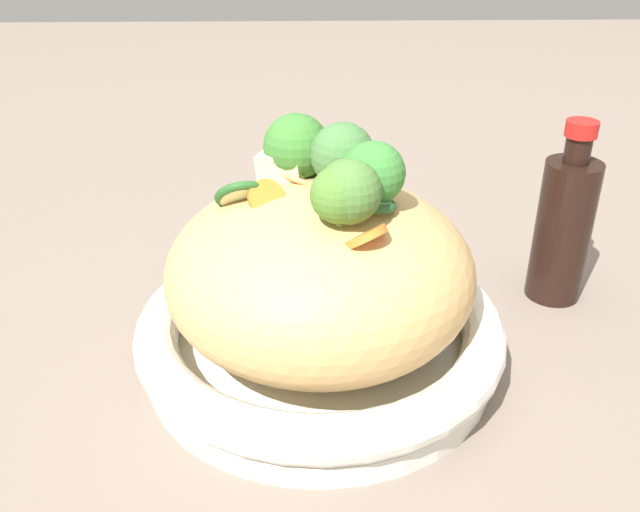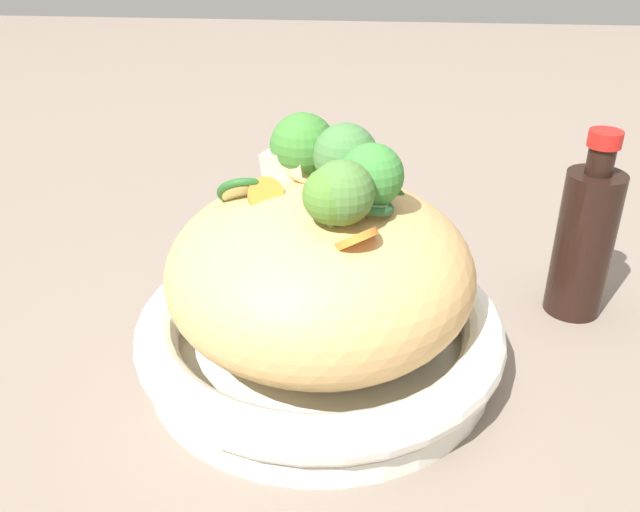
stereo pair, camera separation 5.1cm
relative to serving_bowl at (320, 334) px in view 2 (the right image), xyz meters
The scene contains 8 objects.
ground_plane 0.03m from the serving_bowl, ahead, with size 3.00×3.00×0.00m, color #7B6B5F.
serving_bowl is the anchor object (origin of this frame).
noodle_heap 0.06m from the serving_bowl, 99.16° to the right, with size 0.23×0.23×0.14m.
broccoli_florets 0.14m from the serving_bowl, behind, with size 0.12×0.14×0.06m.
carrot_coins 0.12m from the serving_bowl, 100.04° to the left, with size 0.10×0.08×0.03m.
zucchini_slices 0.12m from the serving_bowl, 141.76° to the right, with size 0.15×0.11×0.03m.
chicken_chunks 0.13m from the serving_bowl, 79.28° to the right, with size 0.08×0.08×0.04m.
soy_sauce_bottle 0.24m from the serving_bowl, 156.14° to the right, with size 0.05×0.05×0.17m.
Camera 2 is at (-0.04, 0.45, 0.34)m, focal length 39.08 mm.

